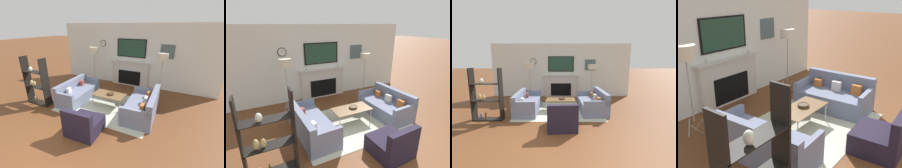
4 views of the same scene
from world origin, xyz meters
The scene contains 10 objects.
fireplace_wall centered at (0.00, 4.92, 1.22)m, with size 7.06×0.28×2.70m.
area_rug centered at (0.00, 2.62, 0.01)m, with size 3.06×2.11×0.01m.
couch_left centered at (-1.22, 2.62, 0.27)m, with size 0.86×1.83×0.73m.
couch_right centered at (1.23, 2.62, 0.28)m, with size 0.95×1.69×0.78m.
armchair centered at (0.11, 1.15, 0.25)m, with size 0.84×0.84×0.76m.
coffee_table centered at (0.03, 2.70, 0.39)m, with size 1.09×0.58×0.42m.
decorative_bowl centered at (0.08, 2.72, 0.45)m, with size 0.24×0.24×0.06m.
floor_lamp_left centered at (-1.45, 4.18, 1.57)m, with size 0.38×0.38×1.74m.
floor_lamp_right centered at (1.45, 4.18, 1.54)m, with size 0.37×0.37×1.70m.
shelf_unit centered at (-2.28, 1.75, 0.77)m, with size 0.92×0.28×1.66m.
Camera 2 is at (-2.32, -1.13, 2.72)m, focal length 28.00 mm.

